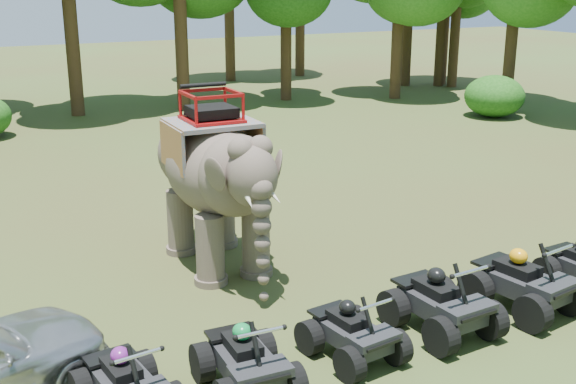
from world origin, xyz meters
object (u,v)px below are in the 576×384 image
atv_3 (442,295)px  atv_4 (525,274)px  atv_2 (353,325)px  atv_1 (246,353)px  atv_0 (125,376)px  elephant (215,178)px

atv_3 → atv_4: atv_4 is taller
atv_2 → atv_4: 3.63m
atv_1 → atv_2: 1.85m
atv_1 → atv_3: 3.65m
atv_0 → atv_3: 5.34m
atv_2 → atv_3: (1.80, 0.08, 0.10)m
atv_1 → atv_3: atv_3 is taller
atv_0 → atv_3: size_ratio=0.87×
atv_1 → atv_4: bearing=4.1°
elephant → atv_3: elephant is taller
atv_1 → atv_4: atv_4 is taller
atv_2 → atv_4: bearing=-6.3°
atv_0 → elephant: bearing=48.6°
elephant → atv_4: bearing=-47.4°
elephant → atv_1: elephant is taller
atv_1 → atv_2: bearing=5.4°
atv_1 → atv_4: 5.48m
elephant → atv_0: 5.61m
elephant → atv_0: bearing=-123.9°
atv_3 → atv_4: bearing=-4.4°
elephant → atv_3: bearing=-63.0°
atv_0 → atv_1: (1.69, -0.22, 0.03)m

